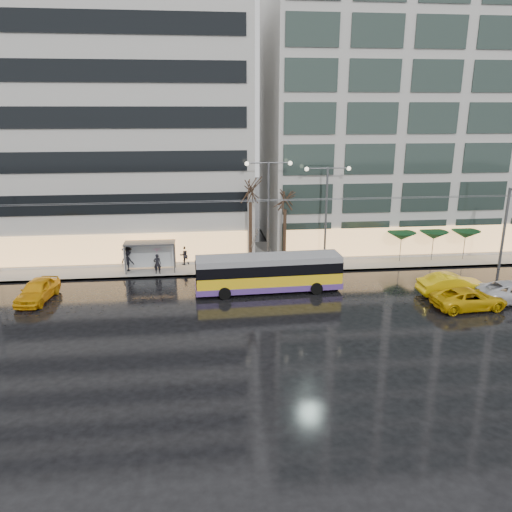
{
  "coord_description": "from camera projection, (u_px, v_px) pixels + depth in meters",
  "views": [
    {
      "loc": [
        -3.54,
        -30.3,
        13.37
      ],
      "look_at": [
        0.32,
        5.0,
        2.82
      ],
      "focal_mm": 35.0,
      "sensor_mm": 36.0,
      "label": 1
    }
  ],
  "objects": [
    {
      "name": "parasol_a",
      "position": [
        401.0,
        236.0,
        44.29
      ],
      "size": [
        2.5,
        2.5,
        2.65
      ],
      "color": "#595B60",
      "rests_on": "sidewalk"
    },
    {
      "name": "pedestrian_a",
      "position": [
        157.0,
        257.0,
        41.1
      ],
      "size": [
        1.07,
        1.09,
        2.19
      ],
      "color": "black",
      "rests_on": "sidewalk"
    },
    {
      "name": "tree_a",
      "position": [
        250.0,
        187.0,
        41.57
      ],
      "size": [
        3.2,
        3.2,
        8.4
      ],
      "color": "black",
      "rests_on": "sidewalk"
    },
    {
      "name": "catenary",
      "position": [
        260.0,
        228.0,
        39.51
      ],
      "size": [
        42.24,
        5.12,
        7.0
      ],
      "color": "#595B60",
      "rests_on": "ground"
    },
    {
      "name": "pedestrian_c",
      "position": [
        127.0,
        258.0,
        41.86
      ],
      "size": [
        1.34,
        1.08,
        2.11
      ],
      "color": "black",
      "rests_on": "sidewalk"
    },
    {
      "name": "parasol_c",
      "position": [
        466.0,
        234.0,
        44.92
      ],
      "size": [
        2.5,
        2.5,
        2.65
      ],
      "color": "#595B60",
      "rests_on": "sidewalk"
    },
    {
      "name": "taxi_b",
      "position": [
        452.0,
        285.0,
        36.78
      ],
      "size": [
        5.01,
        1.78,
        1.65
      ],
      "primitive_type": "imported",
      "rotation": [
        0.0,
        0.0,
        1.56
      ],
      "color": "#DFB80B",
      "rests_on": "ground"
    },
    {
      "name": "tree_b",
      "position": [
        285.0,
        194.0,
        42.27
      ],
      "size": [
        3.2,
        3.2,
        7.7
      ],
      "color": "black",
      "rests_on": "sidewalk"
    },
    {
      "name": "kerb",
      "position": [
        271.0,
        273.0,
        41.86
      ],
      "size": [
        80.0,
        0.1,
        0.15
      ],
      "primitive_type": "cube",
      "color": "slate",
      "rests_on": "ground"
    },
    {
      "name": "parasol_b",
      "position": [
        434.0,
        235.0,
        44.61
      ],
      "size": [
        2.5,
        2.5,
        2.65
      ],
      "color": "#595B60",
      "rests_on": "sidewalk"
    },
    {
      "name": "building_left",
      "position": [
        65.0,
        133.0,
        46.31
      ],
      "size": [
        34.0,
        14.0,
        22.0
      ],
      "primitive_type": "cube",
      "color": "#BAB8B2",
      "rests_on": "sidewalk"
    },
    {
      "name": "bus_shelter",
      "position": [
        146.0,
        250.0,
        41.8
      ],
      "size": [
        4.2,
        1.6,
        2.51
      ],
      "color": "#595B60",
      "rests_on": "sidewalk"
    },
    {
      "name": "taxi_c",
      "position": [
        469.0,
        299.0,
        34.48
      ],
      "size": [
        5.34,
        2.77,
        1.44
      ],
      "primitive_type": "imported",
      "rotation": [
        0.0,
        0.0,
        1.65
      ],
      "color": "#DDAA0B",
      "rests_on": "ground"
    },
    {
      "name": "pedestrian_b",
      "position": [
        184.0,
        255.0,
        43.66
      ],
      "size": [
        1.05,
        0.95,
        1.75
      ],
      "color": "black",
      "rests_on": "sidewalk"
    },
    {
      "name": "building_right",
      "position": [
        427.0,
        116.0,
        49.53
      ],
      "size": [
        32.0,
        14.0,
        25.0
      ],
      "primitive_type": "cube",
      "color": "#BAB8B2",
      "rests_on": "sidewalk"
    },
    {
      "name": "taxi_a",
      "position": [
        37.0,
        290.0,
        35.84
      ],
      "size": [
        2.46,
        4.85,
        1.58
      ],
      "primitive_type": "imported",
      "rotation": [
        0.0,
        0.0,
        -0.13
      ],
      "color": "#E9A10C",
      "rests_on": "ground"
    },
    {
      "name": "street_lamp_far",
      "position": [
        326.0,
        202.0,
        42.44
      ],
      "size": [
        3.96,
        0.36,
        8.53
      ],
      "color": "#595B60",
      "rests_on": "sidewalk"
    },
    {
      "name": "street_lamp_near",
      "position": [
        268.0,
        200.0,
        41.84
      ],
      "size": [
        3.96,
        0.36,
        9.03
      ],
      "color": "#595B60",
      "rests_on": "sidewalk"
    },
    {
      "name": "ground",
      "position": [
        259.0,
        318.0,
        33.05
      ],
      "size": [
        140.0,
        140.0,
        0.0
      ],
      "primitive_type": "plane",
      "color": "black",
      "rests_on": "ground"
    },
    {
      "name": "trolleybus",
      "position": [
        269.0,
        274.0,
        37.49
      ],
      "size": [
        11.03,
        4.4,
        5.07
      ],
      "color": "yellow",
      "rests_on": "ground"
    },
    {
      "name": "sidewalk",
      "position": [
        263.0,
        256.0,
        46.58
      ],
      "size": [
        80.0,
        10.0,
        0.15
      ],
      "primitive_type": "cube",
      "color": "gray",
      "rests_on": "ground"
    }
  ]
}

